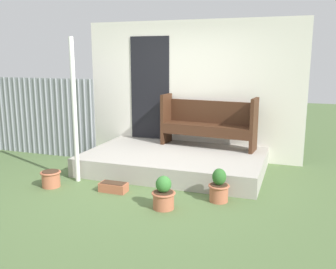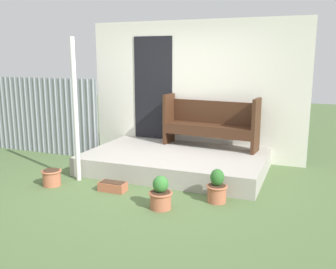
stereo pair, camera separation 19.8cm
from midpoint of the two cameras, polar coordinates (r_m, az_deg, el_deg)
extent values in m
plane|color=#516B3D|center=(5.72, -4.23, -7.93)|extent=(24.00, 24.00, 0.00)
cube|color=#A8A399|center=(6.48, 0.11, -4.12)|extent=(3.01, 1.91, 0.31)
cube|color=white|center=(7.20, 2.72, 6.75)|extent=(4.21, 0.06, 2.60)
cube|color=black|center=(7.44, -3.54, 7.02)|extent=(0.80, 0.02, 2.00)
cube|color=gray|center=(8.05, -20.99, 2.66)|extent=(2.97, 0.02, 1.53)
cylinder|color=gray|center=(8.49, -24.59, 2.81)|extent=(0.04, 0.04, 1.53)
cylinder|color=gray|center=(8.40, -23.98, 2.78)|extent=(0.04, 0.04, 1.53)
cylinder|color=gray|center=(8.32, -23.35, 2.75)|extent=(0.04, 0.04, 1.53)
cylinder|color=gray|center=(8.24, -22.72, 2.72)|extent=(0.04, 0.04, 1.53)
cylinder|color=gray|center=(8.16, -22.07, 2.69)|extent=(0.04, 0.04, 1.53)
cylinder|color=gray|center=(8.08, -21.41, 2.66)|extent=(0.04, 0.04, 1.53)
cylinder|color=gray|center=(8.00, -20.74, 2.62)|extent=(0.04, 0.04, 1.53)
cylinder|color=gray|center=(7.92, -20.05, 2.59)|extent=(0.04, 0.04, 1.53)
cylinder|color=gray|center=(7.84, -19.35, 2.55)|extent=(0.04, 0.04, 1.53)
cylinder|color=gray|center=(7.76, -18.64, 2.52)|extent=(0.04, 0.04, 1.53)
cylinder|color=gray|center=(7.69, -17.91, 2.48)|extent=(0.04, 0.04, 1.53)
cylinder|color=gray|center=(7.61, -17.17, 2.44)|extent=(0.04, 0.04, 1.53)
cylinder|color=gray|center=(7.54, -16.41, 2.40)|extent=(0.04, 0.04, 1.53)
cylinder|color=gray|center=(7.47, -15.64, 2.36)|extent=(0.04, 0.04, 1.53)
cylinder|color=gray|center=(7.40, -14.85, 2.32)|extent=(0.04, 0.04, 1.53)
cylinder|color=gray|center=(7.33, -14.05, 2.28)|extent=(0.04, 0.04, 1.53)
cylinder|color=gray|center=(7.27, -13.24, 2.23)|extent=(0.04, 0.04, 1.53)
cylinder|color=gray|center=(7.20, -12.41, 2.19)|extent=(0.04, 0.04, 1.53)
cylinder|color=white|center=(5.90, -14.99, 3.41)|extent=(0.07, 0.07, 2.22)
cube|color=#422616|center=(7.12, -1.07, 2.44)|extent=(0.10, 0.40, 0.93)
cube|color=#422616|center=(6.56, 12.12, 1.38)|extent=(0.10, 0.40, 0.93)
cube|color=#422616|center=(6.81, 5.25, 1.35)|extent=(1.64, 0.56, 0.04)
cube|color=#422616|center=(6.66, 4.69, 0.29)|extent=(1.60, 0.19, 0.15)
cube|color=#422616|center=(6.94, 5.79, 3.44)|extent=(1.61, 0.20, 0.42)
cylinder|color=#B76647|center=(5.97, -18.32, -6.48)|extent=(0.27, 0.27, 0.24)
torus|color=#B76647|center=(5.93, -18.39, -5.50)|extent=(0.31, 0.31, 0.02)
cylinder|color=#422D1E|center=(5.93, -18.40, -5.35)|extent=(0.25, 0.25, 0.01)
cylinder|color=#B76647|center=(4.90, -1.86, -10.00)|extent=(0.27, 0.27, 0.22)
torus|color=#B76647|center=(4.86, -1.86, -8.93)|extent=(0.31, 0.31, 0.02)
cylinder|color=#422D1E|center=(4.85, -1.86, -8.75)|extent=(0.25, 0.25, 0.01)
ellipsoid|color=#387A33|center=(4.82, -1.87, -7.58)|extent=(0.20, 0.20, 0.22)
cylinder|color=#B76647|center=(5.15, 6.64, -8.87)|extent=(0.25, 0.25, 0.23)
torus|color=#B76647|center=(5.12, 6.67, -7.78)|extent=(0.29, 0.29, 0.02)
cylinder|color=#422D1E|center=(5.11, 6.67, -7.61)|extent=(0.23, 0.23, 0.01)
ellipsoid|color=#2D6628|center=(5.08, 6.70, -6.43)|extent=(0.19, 0.19, 0.23)
cube|color=#B26042|center=(5.56, -9.32, -7.95)|extent=(0.40, 0.20, 0.13)
cube|color=#422D1E|center=(5.54, -9.35, -7.27)|extent=(0.35, 0.17, 0.01)
camera|label=1|loc=(0.10, -90.99, -0.20)|focal=40.00mm
camera|label=2|loc=(0.10, 89.01, 0.20)|focal=40.00mm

